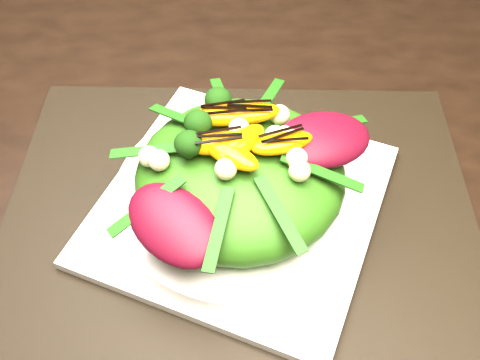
{
  "coord_description": "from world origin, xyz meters",
  "views": [
    {
      "loc": [
        0.23,
        -0.34,
        1.22
      ],
      "look_at": [
        0.24,
        0.01,
        0.8
      ],
      "focal_mm": 42.0,
      "sensor_mm": 36.0,
      "label": 1
    }
  ],
  "objects_px": {
    "dining_table": "(11,233)",
    "placemat": "(240,208)",
    "plate_base": "(240,204)",
    "lettuce_mound": "(240,175)",
    "orange_segment": "(238,135)",
    "salad_bowl": "(240,195)"
  },
  "relations": [
    {
      "from": "lettuce_mound",
      "to": "salad_bowl",
      "type": "bearing_deg",
      "value": 0.0
    },
    {
      "from": "plate_base",
      "to": "dining_table",
      "type": "bearing_deg",
      "value": -178.38
    },
    {
      "from": "placemat",
      "to": "plate_base",
      "type": "bearing_deg",
      "value": 0.0
    },
    {
      "from": "dining_table",
      "to": "orange_segment",
      "type": "distance_m",
      "value": 0.27
    },
    {
      "from": "lettuce_mound",
      "to": "orange_segment",
      "type": "height_order",
      "value": "orange_segment"
    },
    {
      "from": "salad_bowl",
      "to": "lettuce_mound",
      "type": "distance_m",
      "value": 0.03
    },
    {
      "from": "dining_table",
      "to": "placemat",
      "type": "bearing_deg",
      "value": 1.62
    },
    {
      "from": "placemat",
      "to": "salad_bowl",
      "type": "relative_size",
      "value": 1.91
    },
    {
      "from": "dining_table",
      "to": "plate_base",
      "type": "height_order",
      "value": "dining_table"
    },
    {
      "from": "lettuce_mound",
      "to": "orange_segment",
      "type": "bearing_deg",
      "value": 95.51
    },
    {
      "from": "placemat",
      "to": "plate_base",
      "type": "height_order",
      "value": "plate_base"
    },
    {
      "from": "placemat",
      "to": "salad_bowl",
      "type": "height_order",
      "value": "salad_bowl"
    },
    {
      "from": "plate_base",
      "to": "lettuce_mound",
      "type": "relative_size",
      "value": 1.32
    },
    {
      "from": "salad_bowl",
      "to": "placemat",
      "type": "bearing_deg",
      "value": 0.0
    },
    {
      "from": "dining_table",
      "to": "plate_base",
      "type": "bearing_deg",
      "value": 1.62
    },
    {
      "from": "lettuce_mound",
      "to": "orange_segment",
      "type": "relative_size",
      "value": 3.44
    },
    {
      "from": "placemat",
      "to": "salad_bowl",
      "type": "distance_m",
      "value": 0.02
    },
    {
      "from": "salad_bowl",
      "to": "lettuce_mound",
      "type": "relative_size",
      "value": 1.24
    },
    {
      "from": "salad_bowl",
      "to": "plate_base",
      "type": "bearing_deg",
      "value": 0.0
    },
    {
      "from": "dining_table",
      "to": "lettuce_mound",
      "type": "distance_m",
      "value": 0.25
    },
    {
      "from": "plate_base",
      "to": "lettuce_mound",
      "type": "distance_m",
      "value": 0.05
    },
    {
      "from": "dining_table",
      "to": "orange_segment",
      "type": "xyz_separation_m",
      "value": [
        0.24,
        0.02,
        0.12
      ]
    }
  ]
}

